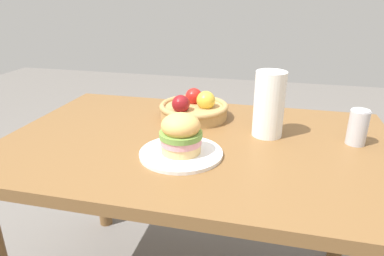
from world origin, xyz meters
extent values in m
cube|color=brown|center=(0.00, 0.00, 0.73)|extent=(1.40, 0.90, 0.04)
cylinder|color=brown|center=(-0.62, 0.37, 0.35)|extent=(0.07, 0.07, 0.71)
cylinder|color=brown|center=(0.62, 0.37, 0.35)|extent=(0.07, 0.07, 0.71)
cylinder|color=white|center=(-0.02, -0.13, 0.76)|extent=(0.27, 0.27, 0.01)
cylinder|color=#E5BC75|center=(-0.02, -0.13, 0.78)|extent=(0.13, 0.13, 0.03)
cylinder|color=pink|center=(-0.02, -0.13, 0.80)|extent=(0.13, 0.13, 0.02)
cylinder|color=olive|center=(-0.02, -0.13, 0.82)|extent=(0.14, 0.14, 0.02)
ellipsoid|color=#EAAD5D|center=(-0.02, -0.13, 0.85)|extent=(0.13, 0.13, 0.08)
cylinder|color=silver|center=(0.55, 0.10, 0.81)|extent=(0.07, 0.07, 0.12)
cylinder|color=silver|center=(0.55, 0.10, 0.87)|extent=(0.06, 0.06, 0.00)
cylinder|color=tan|center=(-0.07, 0.22, 0.78)|extent=(0.28, 0.28, 0.05)
torus|color=tan|center=(-0.07, 0.22, 0.80)|extent=(0.29, 0.29, 0.02)
sphere|color=gold|center=(-0.01, 0.23, 0.83)|extent=(0.08, 0.08, 0.08)
sphere|color=red|center=(-0.08, 0.28, 0.83)|extent=(0.07, 0.07, 0.07)
sphere|color=maroon|center=(-0.10, 0.16, 0.83)|extent=(0.07, 0.07, 0.07)
cylinder|color=white|center=(0.24, 0.10, 0.87)|extent=(0.11, 0.11, 0.24)
camera|label=1|loc=(0.25, -1.11, 1.25)|focal=32.17mm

